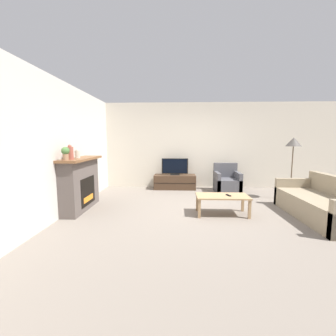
{
  "coord_description": "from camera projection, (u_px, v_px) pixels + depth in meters",
  "views": [
    {
      "loc": [
        -0.56,
        -4.88,
        1.52
      ],
      "look_at": [
        -0.78,
        0.52,
        0.85
      ],
      "focal_mm": 24.0,
      "sensor_mm": 36.0,
      "label": 1
    }
  ],
  "objects": [
    {
      "name": "remote",
      "position": [
        228.0,
        195.0,
        4.56
      ],
      "size": [
        0.09,
        0.15,
        0.02
      ],
      "rotation": [
        0.0,
        0.0,
        0.33
      ],
      "color": "black",
      "rests_on": "coffee_table"
    },
    {
      "name": "mantel_vase_left",
      "position": [
        70.0,
        153.0,
        4.39
      ],
      "size": [
        0.13,
        0.13,
        0.29
      ],
      "color": "#994C3D",
      "rests_on": "fireplace"
    },
    {
      "name": "couch",
      "position": [
        324.0,
        205.0,
        4.35
      ],
      "size": [
        0.94,
        2.03,
        0.81
      ],
      "color": "gray",
      "rests_on": "ground"
    },
    {
      "name": "floor_lamp",
      "position": [
        293.0,
        145.0,
        5.61
      ],
      "size": [
        0.38,
        0.38,
        1.59
      ],
      "color": "black",
      "rests_on": "ground"
    },
    {
      "name": "potted_plant",
      "position": [
        65.0,
        153.0,
        4.21
      ],
      "size": [
        0.15,
        0.15,
        0.25
      ],
      "color": "#936B4C",
      "rests_on": "fireplace"
    },
    {
      "name": "tv",
      "position": [
        175.0,
        167.0,
        6.98
      ],
      "size": [
        0.81,
        0.18,
        0.52
      ],
      "color": "black",
      "rests_on": "tv_stand"
    },
    {
      "name": "coffee_table",
      "position": [
        222.0,
        198.0,
        4.59
      ],
      "size": [
        1.05,
        0.54,
        0.4
      ],
      "color": "#A37F56",
      "rests_on": "ground"
    },
    {
      "name": "fireplace",
      "position": [
        80.0,
        183.0,
        4.91
      ],
      "size": [
        0.45,
        1.44,
        1.14
      ],
      "color": "#564C47",
      "rests_on": "ground"
    },
    {
      "name": "armchair",
      "position": [
        227.0,
        183.0,
        6.63
      ],
      "size": [
        0.7,
        0.76,
        0.83
      ],
      "color": "#4C4C51",
      "rests_on": "ground"
    },
    {
      "name": "wall_back",
      "position": [
        195.0,
        146.0,
        7.19
      ],
      "size": [
        12.0,
        0.06,
        2.7
      ],
      "color": "beige",
      "rests_on": "ground"
    },
    {
      "name": "mantel_vase_centre_left",
      "position": [
        77.0,
        154.0,
        4.72
      ],
      "size": [
        0.11,
        0.11,
        0.2
      ],
      "color": "beige",
      "rests_on": "fireplace"
    },
    {
      "name": "tv_stand",
      "position": [
        175.0,
        182.0,
        7.04
      ],
      "size": [
        1.29,
        0.5,
        0.44
      ],
      "color": "#422D1E",
      "rests_on": "ground"
    },
    {
      "name": "wall_left",
      "position": [
        72.0,
        148.0,
        4.95
      ],
      "size": [
        0.06,
        12.0,
        2.7
      ],
      "color": "beige",
      "rests_on": "ground"
    },
    {
      "name": "ground_plane",
      "position": [
        202.0,
        209.0,
        5.0
      ],
      "size": [
        24.0,
        24.0,
        0.0
      ],
      "primitive_type": "plane",
      "color": "slate"
    }
  ]
}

